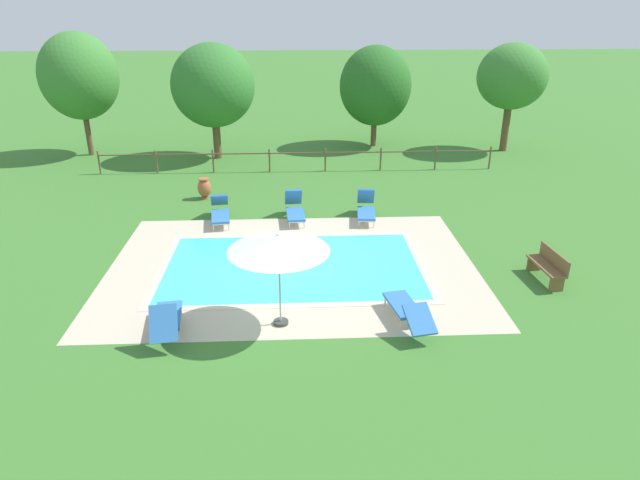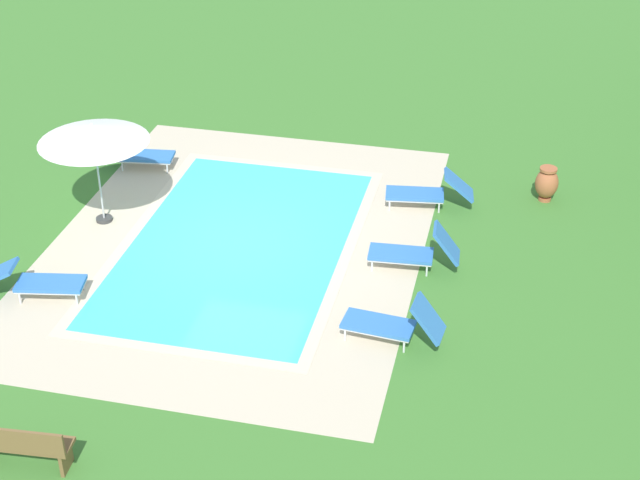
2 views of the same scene
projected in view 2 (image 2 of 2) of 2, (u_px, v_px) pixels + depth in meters
name	position (u px, v px, depth m)	size (l,w,h in m)	color
ground_plane	(238.00, 244.00, 20.54)	(160.00, 160.00, 0.00)	#3D752D
pool_deck_paving	(238.00, 244.00, 20.53)	(10.65, 7.76, 0.01)	beige
swimming_pool_water	(238.00, 244.00, 20.53)	(7.32, 4.43, 0.01)	#42CCD6
pool_coping_rim	(238.00, 244.00, 20.53)	(7.80, 4.91, 0.01)	beige
sun_lounger_north_near_steps	(393.00, 323.00, 17.44)	(0.78, 1.89, 1.00)	#3370BC
sun_lounger_north_mid	(136.00, 152.00, 23.41)	(0.83, 1.90, 1.00)	#3370BC
sun_lounger_north_far	(428.00, 192.00, 21.73)	(0.86, 2.02, 0.89)	#3370BC
sun_lounger_north_end	(414.00, 251.00, 19.53)	(0.73, 1.87, 1.01)	#3370BC
sun_lounger_south_mid	(35.00, 281.00, 18.68)	(0.97, 2.14, 0.73)	#3370BC
patio_umbrella_open_foreground	(93.00, 134.00, 20.29)	(2.35, 2.35, 2.35)	#383838
wooden_bench_lawn_side	(22.00, 444.00, 14.67)	(0.56, 1.53, 0.87)	brown
terracotta_urn_near_fence	(547.00, 183.00, 21.96)	(0.52, 0.52, 0.82)	#A85B38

